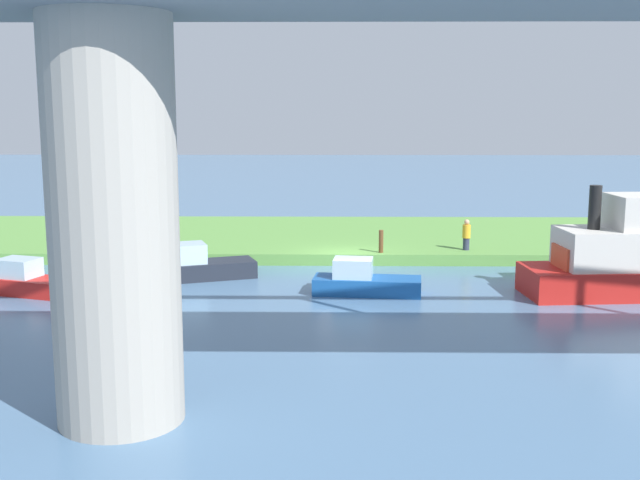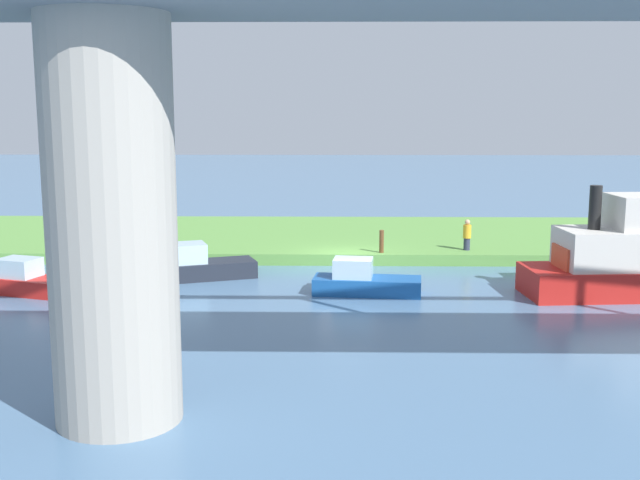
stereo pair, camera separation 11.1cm
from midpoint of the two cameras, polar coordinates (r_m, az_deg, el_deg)
The scene contains 8 objects.
ground_plane at distance 34.42m, azimuth 2.08°, elevation -1.89°, with size 160.00×160.00×0.00m, color #4C7093.
grassy_bank at distance 40.27m, azimuth 1.94°, elevation 0.17°, with size 80.00×12.00×0.50m, color #5B9342.
bridge_pylon at distance 17.39m, azimuth -14.68°, elevation 1.11°, with size 2.77×2.77×8.80m, color #9E998E.
person_on_bank at distance 35.93m, azimuth 10.70°, elevation 0.38°, with size 0.38×0.38×1.39m.
mooring_post at distance 34.81m, azimuth 4.58°, elevation -0.11°, with size 0.20×0.20×1.00m, color brown.
pontoon_yellow at distance 31.24m, azimuth -20.29°, elevation -2.81°, with size 4.17×2.54×1.31m.
motorboat_red at distance 29.29m, azimuth 3.30°, elevation -3.01°, with size 4.11×1.84×1.33m.
motorboat_white at distance 32.17m, azimuth -8.84°, elevation -1.87°, with size 4.68×2.98×1.47m.
Camera 2 is at (0.52, 33.72, 6.89)m, focal length 44.13 mm.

